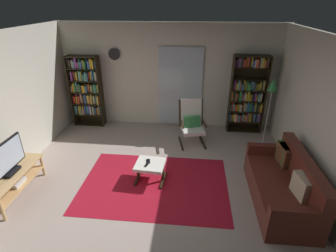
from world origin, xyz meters
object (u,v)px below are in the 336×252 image
(bookshelf_near_tv, at_px, (86,89))
(cell_phone, at_px, (148,161))
(bookshelf_near_sofa, at_px, (247,94))
(tv_remote, at_px, (147,164))
(wall_clock, at_px, (114,54))
(tv_stand, at_px, (13,180))
(floor_lamp_by_shelf, at_px, (272,91))
(leather_sofa, at_px, (283,185))
(lounge_armchair, at_px, (192,121))
(television, at_px, (6,160))
(ottoman, at_px, (150,166))

(bookshelf_near_tv, height_order, cell_phone, bookshelf_near_tv)
(bookshelf_near_sofa, relative_size, tv_remote, 13.30)
(cell_phone, height_order, wall_clock, wall_clock)
(bookshelf_near_sofa, bearing_deg, cell_phone, -132.87)
(bookshelf_near_sofa, height_order, wall_clock, wall_clock)
(tv_stand, relative_size, floor_lamp_by_shelf, 0.80)
(tv_remote, relative_size, cell_phone, 1.03)
(cell_phone, relative_size, wall_clock, 0.48)
(leather_sofa, distance_m, wall_clock, 4.73)
(tv_remote, relative_size, floor_lamp_by_shelf, 0.09)
(tv_remote, xyz_separation_m, floor_lamp_by_shelf, (2.46, 1.68, 0.91))
(floor_lamp_by_shelf, bearing_deg, bookshelf_near_sofa, 118.83)
(lounge_armchair, bearing_deg, television, -143.73)
(television, distance_m, bookshelf_near_tv, 2.92)
(television, height_order, cell_phone, television)
(tv_stand, distance_m, tv_remote, 2.29)
(lounge_armchair, distance_m, floor_lamp_by_shelf, 1.85)
(television, xyz_separation_m, wall_clock, (1.02, 3.07, 1.14))
(tv_remote, height_order, floor_lamp_by_shelf, floor_lamp_by_shelf)
(lounge_armchair, xyz_separation_m, floor_lamp_by_shelf, (1.68, 0.06, 0.76))
(leather_sofa, relative_size, wall_clock, 6.25)
(ottoman, xyz_separation_m, wall_clock, (-1.24, 2.44, 1.54))
(bookshelf_near_sofa, height_order, lounge_armchair, bookshelf_near_sofa)
(tv_stand, bearing_deg, leather_sofa, 3.83)
(bookshelf_near_sofa, xyz_separation_m, cell_phone, (-2.08, -2.24, -0.60))
(wall_clock, bearing_deg, bookshelf_near_sofa, -2.44)
(lounge_armchair, distance_m, tv_remote, 1.80)
(tv_stand, height_order, floor_lamp_by_shelf, floor_lamp_by_shelf)
(television, relative_size, wall_clock, 2.90)
(lounge_armchair, bearing_deg, cell_phone, -117.12)
(ottoman, xyz_separation_m, cell_phone, (-0.04, 0.05, 0.07))
(floor_lamp_by_shelf, height_order, wall_clock, wall_clock)
(ottoman, height_order, tv_remote, tv_remote)
(tv_stand, height_order, ottoman, tv_stand)
(television, bearing_deg, tv_remote, 14.52)
(leather_sofa, relative_size, lounge_armchair, 1.77)
(wall_clock, bearing_deg, cell_phone, -63.32)
(tv_stand, relative_size, leather_sofa, 0.69)
(tv_stand, xyz_separation_m, bookshelf_near_tv, (0.25, 2.90, 0.69))
(lounge_armchair, distance_m, wall_clock, 2.52)
(leather_sofa, height_order, wall_clock, wall_clock)
(tv_remote, bearing_deg, cell_phone, 105.25)
(bookshelf_near_tv, xyz_separation_m, lounge_armchair, (2.74, -0.71, -0.46))
(television, bearing_deg, floor_lamp_by_shelf, 25.75)
(tv_stand, relative_size, wall_clock, 4.34)
(tv_stand, xyz_separation_m, cell_phone, (2.21, 0.68, 0.08))
(ottoman, bearing_deg, bookshelf_near_sofa, 48.40)
(floor_lamp_by_shelf, bearing_deg, ottoman, -146.09)
(lounge_armchair, relative_size, cell_phone, 7.30)
(bookshelf_near_tv, distance_m, bookshelf_near_sofa, 4.05)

